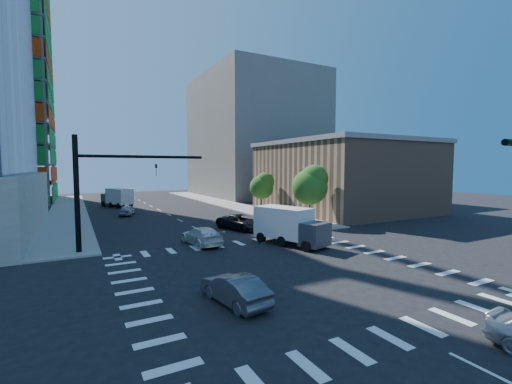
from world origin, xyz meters
TOP-DOWN VIEW (x-y plane):
  - ground at (0.00, 0.00)m, footprint 160.00×160.00m
  - road_markings at (0.00, 0.00)m, footprint 20.00×20.00m
  - sidewalk_ne at (12.50, 40.00)m, footprint 5.00×60.00m
  - sidewalk_nw at (-12.50, 40.00)m, footprint 5.00×60.00m
  - commercial_building at (25.00, 22.00)m, footprint 20.50×22.50m
  - bg_building_ne at (27.00, 55.00)m, footprint 24.00×30.00m
  - signal_mast_nw at (-10.00, 11.50)m, footprint 10.20×0.40m
  - tree_south at (12.63, 13.90)m, footprint 4.16×4.16m
  - tree_north at (12.93, 25.90)m, footprint 3.54×3.52m
  - car_nb_far at (4.00, 14.83)m, footprint 4.30×6.27m
  - car_sb_near at (-2.08, 10.00)m, footprint 2.63×5.44m
  - car_sb_mid at (-5.19, 32.08)m, footprint 2.98×4.52m
  - car_sb_cross at (-4.93, -3.01)m, footprint 2.17×4.58m
  - box_truck_near at (4.73, 6.15)m, footprint 4.33×6.59m
  - box_truck_far at (-5.30, 43.99)m, footprint 4.71×6.45m

SIDE VIEW (x-z plane):
  - ground at x=0.00m, z-range 0.00..0.00m
  - road_markings at x=0.00m, z-range 0.00..0.01m
  - sidewalk_ne at x=12.50m, z-range 0.00..0.15m
  - sidewalk_nw at x=-12.50m, z-range 0.00..0.15m
  - car_sb_mid at x=-5.19m, z-range 0.00..1.43m
  - car_sb_cross at x=-4.93m, z-range 0.00..1.45m
  - car_sb_near at x=-2.08m, z-range 0.00..1.53m
  - car_nb_far at x=4.00m, z-range 0.00..1.59m
  - box_truck_far at x=-5.30m, z-range -0.18..2.93m
  - box_truck_near at x=4.73m, z-range -0.18..3.01m
  - tree_north at x=12.93m, z-range 1.10..6.88m
  - tree_south at x=12.63m, z-range 1.27..8.10m
  - commercial_building at x=25.00m, z-range 0.01..10.61m
  - signal_mast_nw at x=-10.00m, z-range 0.99..9.99m
  - bg_building_ne at x=27.00m, z-range 0.00..28.00m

